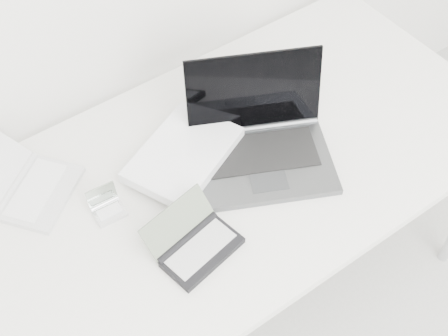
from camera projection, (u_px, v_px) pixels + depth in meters
desk at (224, 178)px, 1.69m from camera, size 1.60×0.80×0.73m
laptop_large at (228, 148)px, 1.64m from camera, size 0.58×0.48×0.24m
netbook_open_white at (27, 187)px, 1.59m from camera, size 0.33×0.34×0.10m
pda_silver at (107, 208)px, 1.55m from camera, size 0.08×0.08×0.06m
palmtop_charcoal at (195, 244)px, 1.48m from camera, size 0.22×0.20×0.09m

